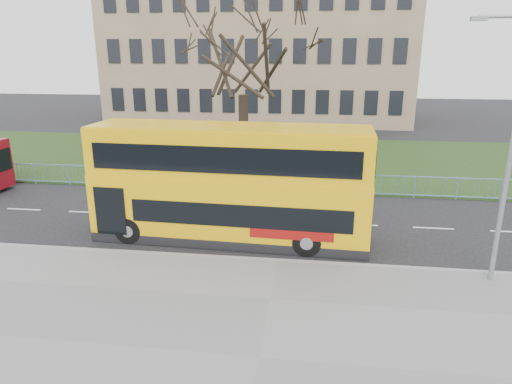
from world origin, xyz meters
The scene contains 9 objects.
ground centered at (0.00, 0.00, 0.00)m, with size 120.00×120.00×0.00m, color black.
pavement centered at (0.00, -6.75, 0.06)m, with size 80.00×10.50×0.12m, color slate.
kerb centered at (0.00, -1.55, 0.07)m, with size 80.00×0.20×0.14m, color gray.
grass_verge centered at (0.00, 14.30, 0.04)m, with size 80.00×15.40×0.08m, color #1D3212.
guard_railing centered at (0.00, 6.60, 0.55)m, with size 40.00×0.12×1.10m, color #6999BB, non-canonical shape.
bare_tree centered at (-3.00, 10.00, 5.47)m, with size 7.54×7.54×10.78m, color black, non-canonical shape.
civic_building centered at (-5.00, 35.00, 7.00)m, with size 30.00×15.00×14.00m, color #847054.
yellow_bus centered at (-2.00, 0.39, 2.30)m, with size 10.32×2.85×4.29m.
street_lamp centered at (6.53, -2.05, 4.33)m, with size 1.63×0.23×7.69m.
Camera 1 is at (1.09, -15.62, 6.83)m, focal length 32.00 mm.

